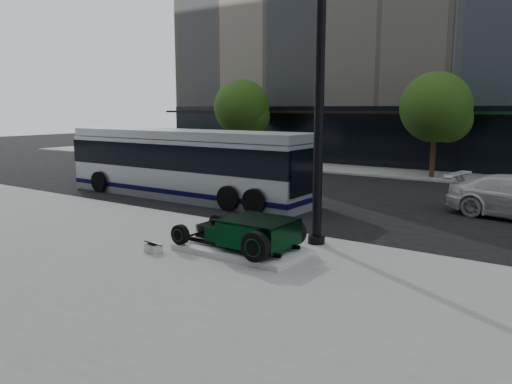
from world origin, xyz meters
The scene contains 9 objects.
ground centered at (0.00, 0.00, 0.00)m, with size 120.00×120.00×0.00m, color black.
sidewalk_near centered at (0.00, -10.50, 0.06)m, with size 70.00×17.00×0.12m, color gray.
sidewalk_far centered at (0.00, 14.00, 0.06)m, with size 70.00×4.00×0.12m, color gray.
street_trees centered at (1.15, 13.07, 3.77)m, with size 29.80×3.80×5.70m.
display_plinth centered at (1.04, -4.68, 0.20)m, with size 3.40×1.80×0.15m, color silver.
hot_rod centered at (1.37, -4.68, 0.70)m, with size 3.22×2.00×0.81m.
info_plaque centered at (-0.84, -6.03, 0.24)m, with size 0.42×0.33×0.31m.
lamppost centered at (2.25, -2.79, 4.09)m, with size 0.47×0.47×8.59m.
transit_bus centered at (-6.29, 1.13, 1.49)m, with size 12.12×2.88×2.92m.
Camera 1 is at (8.60, -14.88, 3.86)m, focal length 35.00 mm.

